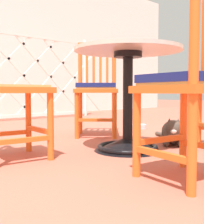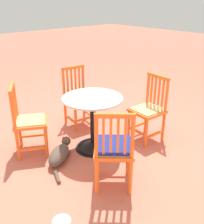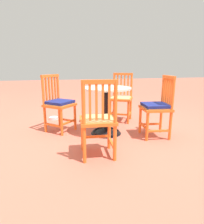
% 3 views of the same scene
% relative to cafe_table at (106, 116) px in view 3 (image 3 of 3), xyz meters
% --- Properties ---
extents(ground_plane, '(24.00, 24.00, 0.00)m').
position_rel_cafe_table_xyz_m(ground_plane, '(0.05, -0.16, -0.28)').
color(ground_plane, '#BC604C').
extents(cafe_table, '(0.76, 0.76, 0.73)m').
position_rel_cafe_table_xyz_m(cafe_table, '(0.00, 0.00, 0.00)').
color(cafe_table, black).
rests_on(cafe_table, ground_plane).
extents(orange_chair_by_planter, '(0.43, 0.43, 0.91)m').
position_rel_cafe_table_xyz_m(orange_chair_by_planter, '(-0.75, 0.30, 0.15)').
color(orange_chair_by_planter, orange).
rests_on(orange_chair_by_planter, ground_plane).
extents(orange_chair_at_corner, '(0.45, 0.45, 0.91)m').
position_rel_cafe_table_xyz_m(orange_chair_at_corner, '(-0.30, -0.70, 0.16)').
color(orange_chair_at_corner, orange).
rests_on(orange_chair_at_corner, ground_plane).
extents(orange_chair_near_fence, '(0.54, 0.54, 0.91)m').
position_rel_cafe_table_xyz_m(orange_chair_near_fence, '(0.66, -0.48, 0.15)').
color(orange_chair_near_fence, orange).
rests_on(orange_chair_near_fence, ground_plane).
extents(orange_chair_facing_out, '(0.57, 0.57, 0.91)m').
position_rel_cafe_table_xyz_m(orange_chair_facing_out, '(0.31, 0.71, 0.16)').
color(orange_chair_facing_out, orange).
rests_on(orange_chair_facing_out, ground_plane).
extents(tabby_cat, '(0.53, 0.57, 0.23)m').
position_rel_cafe_table_xyz_m(tabby_cat, '(0.48, -0.06, -0.19)').
color(tabby_cat, '#4C4238').
rests_on(tabby_cat, ground_plane).
extents(pet_water_bowl, '(0.17, 0.17, 0.05)m').
position_rel_cafe_table_xyz_m(pet_water_bowl, '(1.04, 0.81, -0.26)').
color(pet_water_bowl, silver).
rests_on(pet_water_bowl, ground_plane).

